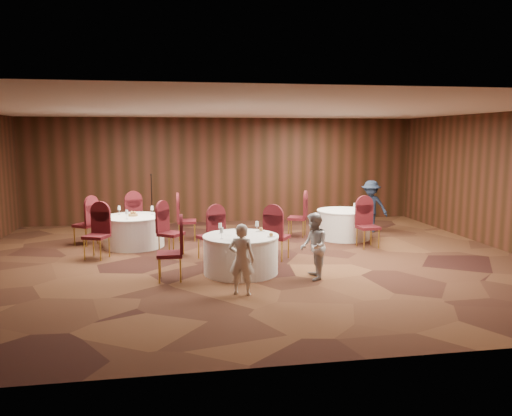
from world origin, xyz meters
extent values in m
plane|color=black|center=(0.00, 0.00, 0.00)|extent=(12.00, 12.00, 0.00)
plane|color=silver|center=(0.00, 0.00, 3.20)|extent=(12.00, 12.00, 0.00)
plane|color=black|center=(0.00, 5.00, 1.60)|extent=(12.00, 0.00, 12.00)
plane|color=black|center=(0.00, -5.00, 1.60)|extent=(12.00, 0.00, 12.00)
plane|color=black|center=(6.00, 0.00, 1.60)|extent=(0.00, 10.00, 10.00)
cylinder|color=white|center=(-0.29, -0.97, 0.36)|extent=(1.44, 1.44, 0.72)
cylinder|color=white|center=(-0.29, -0.97, 0.72)|extent=(1.47, 1.47, 0.03)
cylinder|color=white|center=(-2.53, 1.79, 0.36)|extent=(1.44, 1.44, 0.72)
cylinder|color=white|center=(-2.53, 1.79, 0.72)|extent=(1.47, 1.47, 0.03)
cylinder|color=white|center=(2.80, 1.89, 0.36)|extent=(1.36, 1.36, 0.72)
cylinder|color=white|center=(2.80, 1.89, 0.72)|extent=(1.39, 1.39, 0.03)
cylinder|color=silver|center=(-0.69, -1.22, 0.74)|extent=(0.06, 0.06, 0.01)
cylinder|color=silver|center=(-0.69, -1.22, 0.80)|extent=(0.01, 0.01, 0.11)
cone|color=silver|center=(-0.69, -1.22, 0.91)|extent=(0.08, 0.08, 0.10)
cylinder|color=silver|center=(0.08, -0.65, 0.74)|extent=(0.06, 0.06, 0.01)
cylinder|color=silver|center=(0.08, -0.65, 0.80)|extent=(0.01, 0.01, 0.11)
cone|color=silver|center=(0.08, -0.65, 0.91)|extent=(0.08, 0.08, 0.10)
cylinder|color=silver|center=(-0.67, -0.74, 0.74)|extent=(0.06, 0.06, 0.01)
cylinder|color=silver|center=(-0.67, -0.74, 0.80)|extent=(0.01, 0.01, 0.11)
cone|color=silver|center=(-0.67, -0.74, 0.91)|extent=(0.08, 0.08, 0.10)
cylinder|color=silver|center=(-0.41, -1.42, 0.74)|extent=(0.06, 0.06, 0.01)
cylinder|color=silver|center=(-0.41, -1.42, 0.80)|extent=(0.01, 0.01, 0.11)
cone|color=silver|center=(-0.41, -1.42, 0.91)|extent=(0.08, 0.08, 0.10)
cylinder|color=white|center=(-0.31, -1.52, 0.75)|extent=(0.15, 0.15, 0.01)
sphere|color=#9E6B33|center=(-0.31, -1.52, 0.79)|extent=(0.08, 0.08, 0.08)
cylinder|color=white|center=(0.26, -1.20, 0.75)|extent=(0.15, 0.15, 0.01)
sphere|color=#9E6B33|center=(0.26, -1.20, 0.79)|extent=(0.08, 0.08, 0.08)
cylinder|color=white|center=(0.17, -0.62, 0.75)|extent=(0.15, 0.15, 0.01)
sphere|color=#9E6B33|center=(0.17, -0.62, 0.79)|extent=(0.08, 0.08, 0.08)
cylinder|color=silver|center=(-2.08, 1.98, 0.74)|extent=(0.06, 0.06, 0.01)
cylinder|color=silver|center=(-2.08, 1.98, 0.80)|extent=(0.01, 0.01, 0.11)
cone|color=silver|center=(-2.08, 1.98, 0.91)|extent=(0.08, 0.08, 0.10)
cylinder|color=silver|center=(-2.88, 2.10, 0.74)|extent=(0.06, 0.06, 0.01)
cylinder|color=silver|center=(-2.88, 2.10, 0.80)|extent=(0.01, 0.01, 0.11)
cone|color=silver|center=(-2.88, 2.10, 0.91)|extent=(0.08, 0.08, 0.10)
cylinder|color=silver|center=(-2.63, 1.37, 0.74)|extent=(0.06, 0.06, 0.01)
cylinder|color=silver|center=(-2.63, 1.37, 0.80)|extent=(0.01, 0.01, 0.11)
cone|color=silver|center=(-2.63, 1.37, 0.91)|extent=(0.08, 0.08, 0.10)
cylinder|color=olive|center=(-2.53, 1.79, 0.77)|extent=(0.22, 0.22, 0.06)
sphere|color=#9E6B33|center=(-2.56, 1.81, 0.83)|extent=(0.07, 0.07, 0.07)
sphere|color=#9E6B33|center=(-2.49, 1.77, 0.83)|extent=(0.07, 0.07, 0.07)
cylinder|color=silver|center=(2.99, 1.62, 0.74)|extent=(0.06, 0.06, 0.01)
cylinder|color=silver|center=(2.99, 1.62, 0.80)|extent=(0.01, 0.01, 0.11)
cone|color=silver|center=(2.99, 1.62, 0.91)|extent=(0.08, 0.08, 0.10)
cylinder|color=black|center=(-2.18, 4.24, 0.01)|extent=(0.24, 0.24, 0.02)
cylinder|color=black|center=(-2.18, 4.24, 0.80)|extent=(0.02, 0.02, 1.55)
cylinder|color=black|center=(-2.18, 4.29, 1.54)|extent=(0.04, 0.12, 0.04)
imported|color=silver|center=(-0.47, -2.31, 0.61)|extent=(0.52, 0.43, 1.21)
imported|color=#B7B7BC|center=(0.98, -1.61, 0.63)|extent=(0.55, 0.67, 1.25)
imported|color=#161F32|center=(3.82, 2.61, 0.72)|extent=(1.07, 0.93, 1.43)
camera|label=1|loc=(-1.57, -10.34, 2.65)|focal=35.00mm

